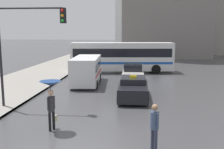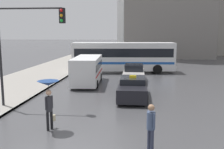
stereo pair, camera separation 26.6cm
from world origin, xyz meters
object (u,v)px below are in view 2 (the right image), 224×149
object	(u,v)px
pedestrian_man	(151,123)
traffic_light	(25,36)
pedestrian_with_umbrella	(49,92)
ambulance_van	(87,69)
sedan_red	(134,73)
taxi	(133,88)
city_bus	(123,56)

from	to	relation	value
pedestrian_man	traffic_light	xyz separation A→B (m)	(-6.68, 4.76, 3.04)
pedestrian_with_umbrella	traffic_light	xyz separation A→B (m)	(-2.35, 3.14, 2.36)
ambulance_van	traffic_light	world-z (taller)	traffic_light
sedan_red	ambulance_van	bearing A→B (deg)	24.10
sedan_red	traffic_light	xyz separation A→B (m)	(-5.80, -9.16, 3.40)
taxi	ambulance_van	size ratio (longest dim) A/B	0.78
taxi	traffic_light	world-z (taller)	traffic_light
taxi	pedestrian_man	bearing A→B (deg)	96.19
city_bus	ambulance_van	bearing A→B (deg)	154.28
pedestrian_with_umbrella	city_bus	bearing A→B (deg)	22.49
pedestrian_with_umbrella	pedestrian_man	distance (m)	4.67
traffic_light	ambulance_van	bearing A→B (deg)	75.27
sedan_red	pedestrian_with_umbrella	distance (m)	12.82
city_bus	pedestrian_man	distance (m)	19.22
traffic_light	city_bus	bearing A→B (deg)	72.34
city_bus	pedestrian_man	bearing A→B (deg)	-178.66
city_bus	pedestrian_with_umbrella	bearing A→B (deg)	167.79
ambulance_van	sedan_red	bearing A→B (deg)	-159.11
traffic_light	pedestrian_man	bearing A→B (deg)	-35.45
city_bus	traffic_light	bearing A→B (deg)	157.34
sedan_red	city_bus	xyz separation A→B (m)	(-1.24, 5.17, 1.10)
ambulance_van	traffic_light	size ratio (longest dim) A/B	0.98
taxi	pedestrian_man	distance (m)	7.71
pedestrian_man	taxi	bearing A→B (deg)	156.71
pedestrian_with_umbrella	taxi	bearing A→B (deg)	-0.39
taxi	traffic_light	size ratio (longest dim) A/B	0.76
sedan_red	pedestrian_man	size ratio (longest dim) A/B	2.44
taxi	sedan_red	world-z (taller)	taxi
taxi	ambulance_van	xyz separation A→B (m)	(-3.90, 4.54, 0.60)
taxi	city_bus	xyz separation A→B (m)	(-1.29, 11.43, 1.12)
pedestrian_man	city_bus	bearing A→B (deg)	156.87
sedan_red	pedestrian_man	bearing A→B (deg)	93.63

